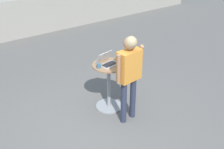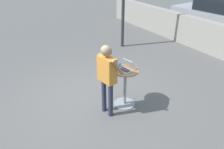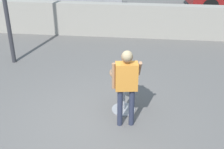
% 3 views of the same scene
% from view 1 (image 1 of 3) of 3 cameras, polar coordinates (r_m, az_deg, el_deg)
% --- Properties ---
extents(ground_plane, '(50.00, 50.00, 0.00)m').
position_cam_1_polar(ground_plane, '(5.73, -2.32, -10.31)').
color(ground_plane, '#5B5956').
extents(pavement_kerb, '(13.95, 0.35, 1.16)m').
position_cam_1_polar(pavement_kerb, '(9.77, -18.76, 9.32)').
color(pavement_kerb, gray).
rests_on(pavement_kerb, ground_plane).
extents(cafe_table, '(0.62, 0.62, 0.96)m').
position_cam_1_polar(cafe_table, '(6.06, -0.59, -1.66)').
color(cafe_table, gray).
rests_on(cafe_table, ground_plane).
extents(laptop, '(0.38, 0.37, 0.22)m').
position_cam_1_polar(laptop, '(5.85, -0.87, 2.42)').
color(laptop, '#B7BABF').
rests_on(laptop, cafe_table).
extents(coffee_mug, '(0.11, 0.07, 0.09)m').
position_cam_1_polar(coffee_mug, '(5.71, -2.45, 1.62)').
color(coffee_mug, '#336084').
rests_on(coffee_mug, cafe_table).
extents(standing_person, '(0.58, 0.42, 1.70)m').
position_cam_1_polar(standing_person, '(5.45, 3.16, 1.10)').
color(standing_person, '#282D42').
rests_on(standing_person, ground_plane).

